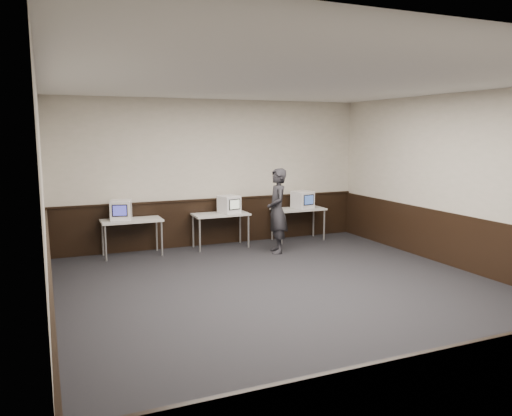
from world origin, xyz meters
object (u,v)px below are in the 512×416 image
(person, at_px, (277,211))
(desk_right, at_px, (298,211))
(emac_right, at_px, (303,200))
(emac_center, at_px, (229,204))
(emac_left, at_px, (121,210))
(desk_left, at_px, (132,223))
(desk_center, at_px, (221,217))

(person, bearing_deg, desk_right, 146.77)
(emac_right, bearing_deg, emac_center, 166.06)
(desk_right, distance_m, emac_left, 4.00)
(desk_left, relative_size, emac_center, 2.44)
(desk_left, distance_m, person, 2.97)
(emac_center, bearing_deg, person, -66.19)
(emac_left, distance_m, emac_right, 4.08)
(desk_center, bearing_deg, desk_right, 0.00)
(desk_center, bearing_deg, emac_center, -3.43)
(person, bearing_deg, desk_center, -120.15)
(desk_right, bearing_deg, emac_center, -179.61)
(emac_left, distance_m, emac_center, 2.29)
(desk_center, xyz_separation_m, desk_right, (1.90, 0.00, 0.00))
(desk_right, relative_size, emac_left, 2.38)
(desk_right, bearing_deg, emac_right, -24.16)
(emac_center, height_order, emac_right, emac_right)
(desk_left, distance_m, emac_right, 3.90)
(emac_center, xyz_separation_m, emac_right, (1.79, -0.03, 0.01))
(emac_left, bearing_deg, emac_right, 13.44)
(desk_right, xyz_separation_m, emac_right, (0.09, -0.04, 0.27))
(emac_center, bearing_deg, desk_left, 163.94)
(desk_left, relative_size, emac_left, 2.38)
(emac_left, bearing_deg, desk_right, 13.98)
(desk_right, distance_m, emac_center, 1.73)
(desk_right, distance_m, person, 1.34)
(person, bearing_deg, emac_left, -93.29)
(desk_center, height_order, emac_right, emac_right)
(emac_left, distance_m, person, 3.16)
(desk_center, bearing_deg, desk_left, 180.00)
(desk_left, bearing_deg, emac_right, -0.58)
(desk_left, xyz_separation_m, emac_left, (-0.19, 0.04, 0.27))
(desk_center, bearing_deg, emac_right, -1.14)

